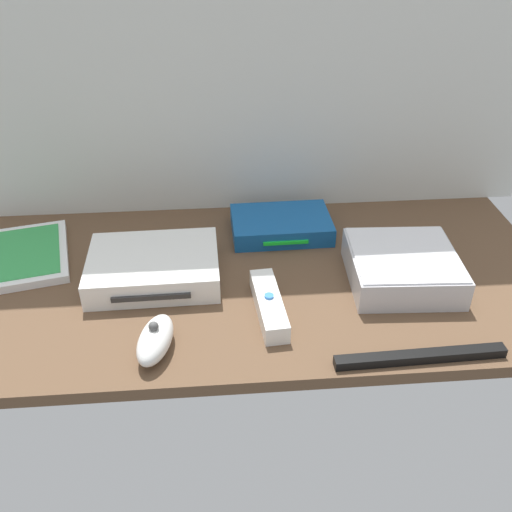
{
  "coord_description": "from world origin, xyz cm",
  "views": [
    {
      "loc": [
        -6.36,
        -77.48,
        55.66
      ],
      "look_at": [
        0.0,
        0.0,
        4.0
      ],
      "focal_mm": 40.39,
      "sensor_mm": 36.0,
      "label": 1
    }
  ],
  "objects_px": {
    "game_case": "(27,255)",
    "sensor_bar": "(420,357)",
    "network_router": "(281,225)",
    "remote_nunchuk": "(155,340)",
    "mini_computer": "(402,267)",
    "remote_wand": "(269,305)",
    "game_console": "(154,267)"
  },
  "relations": [
    {
      "from": "network_router",
      "to": "game_console",
      "type": "bearing_deg",
      "value": -151.96
    },
    {
      "from": "remote_wand",
      "to": "sensor_bar",
      "type": "bearing_deg",
      "value": -35.76
    },
    {
      "from": "remote_nunchuk",
      "to": "game_case",
      "type": "bearing_deg",
      "value": 146.15
    },
    {
      "from": "game_case",
      "to": "network_router",
      "type": "distance_m",
      "value": 0.45
    },
    {
      "from": "game_console",
      "to": "network_router",
      "type": "bearing_deg",
      "value": 28.13
    },
    {
      "from": "game_case",
      "to": "remote_nunchuk",
      "type": "xyz_separation_m",
      "value": [
        0.24,
        -0.25,
        0.01
      ]
    },
    {
      "from": "game_console",
      "to": "sensor_bar",
      "type": "height_order",
      "value": "game_console"
    },
    {
      "from": "network_router",
      "to": "remote_wand",
      "type": "bearing_deg",
      "value": -102.35
    },
    {
      "from": "network_router",
      "to": "sensor_bar",
      "type": "height_order",
      "value": "network_router"
    },
    {
      "from": "game_case",
      "to": "sensor_bar",
      "type": "distance_m",
      "value": 0.67
    },
    {
      "from": "remote_nunchuk",
      "to": "sensor_bar",
      "type": "xyz_separation_m",
      "value": [
        0.36,
        -0.05,
        -0.01
      ]
    },
    {
      "from": "network_router",
      "to": "sensor_bar",
      "type": "xyz_separation_m",
      "value": [
        0.15,
        -0.35,
        -0.01
      ]
    },
    {
      "from": "mini_computer",
      "to": "remote_wand",
      "type": "relative_size",
      "value": 1.19
    },
    {
      "from": "game_case",
      "to": "sensor_bar",
      "type": "xyz_separation_m",
      "value": [
        0.6,
        -0.3,
        -0.0
      ]
    },
    {
      "from": "sensor_bar",
      "to": "remote_wand",
      "type": "bearing_deg",
      "value": 146.95
    },
    {
      "from": "sensor_bar",
      "to": "network_router",
      "type": "bearing_deg",
      "value": 111.52
    },
    {
      "from": "sensor_bar",
      "to": "game_case",
      "type": "bearing_deg",
      "value": 151.66
    },
    {
      "from": "mini_computer",
      "to": "sensor_bar",
      "type": "distance_m",
      "value": 0.19
    },
    {
      "from": "sensor_bar",
      "to": "game_console",
      "type": "bearing_deg",
      "value": 147.29
    },
    {
      "from": "game_case",
      "to": "remote_wand",
      "type": "xyz_separation_m",
      "value": [
        0.4,
        -0.18,
        0.01
      ]
    },
    {
      "from": "remote_wand",
      "to": "remote_nunchuk",
      "type": "height_order",
      "value": "remote_nunchuk"
    },
    {
      "from": "remote_nunchuk",
      "to": "mini_computer",
      "type": "bearing_deg",
      "value": 32.0
    },
    {
      "from": "sensor_bar",
      "to": "mini_computer",
      "type": "bearing_deg",
      "value": 79.77
    },
    {
      "from": "remote_nunchuk",
      "to": "sensor_bar",
      "type": "bearing_deg",
      "value": 4.9
    },
    {
      "from": "network_router",
      "to": "remote_wand",
      "type": "relative_size",
      "value": 1.21
    },
    {
      "from": "mini_computer",
      "to": "game_case",
      "type": "distance_m",
      "value": 0.64
    },
    {
      "from": "game_console",
      "to": "mini_computer",
      "type": "relative_size",
      "value": 1.19
    },
    {
      "from": "remote_nunchuk",
      "to": "sensor_bar",
      "type": "distance_m",
      "value": 0.37
    },
    {
      "from": "game_case",
      "to": "mini_computer",
      "type": "bearing_deg",
      "value": -22.97
    },
    {
      "from": "remote_nunchuk",
      "to": "network_router",
      "type": "bearing_deg",
      "value": 67.67
    },
    {
      "from": "mini_computer",
      "to": "game_case",
      "type": "height_order",
      "value": "mini_computer"
    },
    {
      "from": "game_console",
      "to": "game_case",
      "type": "bearing_deg",
      "value": 160.41
    }
  ]
}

